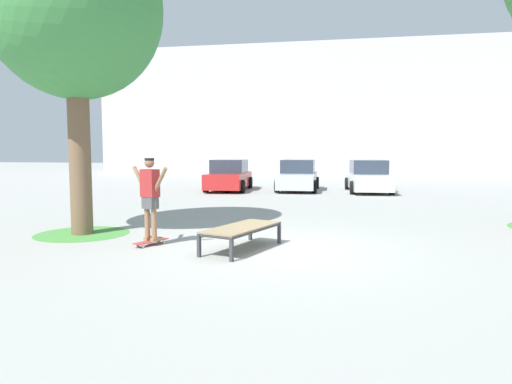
# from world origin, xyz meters

# --- Properties ---
(ground_plane) EXTENTS (120.00, 120.00, 0.00)m
(ground_plane) POSITION_xyz_m (0.00, 0.00, 0.00)
(ground_plane) COLOR #999993
(building_facade) EXTENTS (43.98, 4.00, 10.89)m
(building_facade) POSITION_xyz_m (1.93, 31.77, 5.45)
(building_facade) COLOR silver
(building_facade) RESTS_ON ground
(skate_box) EXTENTS (1.34, 2.04, 0.46)m
(skate_box) POSITION_xyz_m (-0.59, -0.07, 0.41)
(skate_box) COLOR #38383D
(skate_box) RESTS_ON ground
(skateboard) EXTENTS (0.51, 0.81, 0.09)m
(skateboard) POSITION_xyz_m (-2.51, 0.00, 0.08)
(skateboard) COLOR #B23333
(skateboard) RESTS_ON ground
(skater) EXTENTS (0.94, 0.49, 1.69)m
(skater) POSITION_xyz_m (-2.51, 0.00, 1.07)
(skater) COLOR #8E6647
(skater) RESTS_ON skateboard
(tree_near_left) EXTENTS (3.89, 3.89, 7.17)m
(tree_near_left) POSITION_xyz_m (-4.61, 0.92, 5.08)
(tree_near_left) COLOR brown
(tree_near_left) RESTS_ON ground
(grass_patch_near_left) EXTENTS (2.13, 2.13, 0.01)m
(grass_patch_near_left) POSITION_xyz_m (-4.61, 0.92, 0.00)
(grass_patch_near_left) COLOR #47893D
(grass_patch_near_left) RESTS_ON ground
(car_red) EXTENTS (2.12, 4.30, 1.50)m
(car_red) POSITION_xyz_m (-4.11, 13.07, 0.69)
(car_red) COLOR red
(car_red) RESTS_ON ground
(car_silver) EXTENTS (1.95, 4.22, 1.50)m
(car_silver) POSITION_xyz_m (-0.78, 13.59, 0.69)
(car_silver) COLOR #B7BABF
(car_silver) RESTS_ON ground
(car_white) EXTENTS (2.16, 4.32, 1.50)m
(car_white) POSITION_xyz_m (2.55, 13.39, 0.69)
(car_white) COLOR silver
(car_white) RESTS_ON ground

